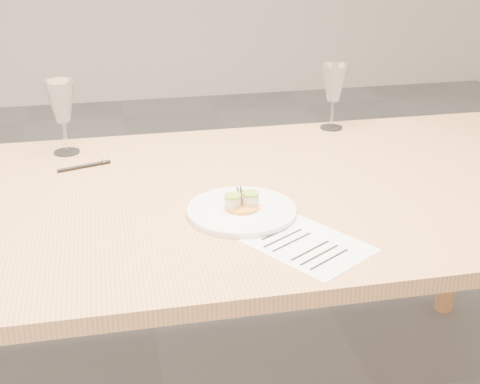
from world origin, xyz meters
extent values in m
cube|color=tan|center=(0.00, 0.00, 0.73)|extent=(2.40, 1.00, 0.04)
cylinder|color=tan|center=(1.10, 0.40, 0.35)|extent=(0.07, 0.07, 0.71)
cylinder|color=white|center=(0.19, -0.14, 0.76)|extent=(0.26, 0.26, 0.01)
cylinder|color=white|center=(0.19, -0.14, 0.76)|extent=(0.26, 0.26, 0.01)
cylinder|color=orange|center=(0.19, -0.14, 0.77)|extent=(0.08, 0.08, 0.01)
cylinder|color=beige|center=(0.17, -0.14, 0.79)|extent=(0.04, 0.04, 0.02)
cylinder|color=beige|center=(0.22, -0.13, 0.79)|extent=(0.04, 0.04, 0.02)
cylinder|color=#8BB031|center=(0.17, -0.14, 0.80)|extent=(0.04, 0.04, 0.01)
cylinder|color=#8BB031|center=(0.22, -0.13, 0.80)|extent=(0.04, 0.04, 0.01)
cylinder|color=#CFCC6E|center=(0.25, -0.18, 0.76)|extent=(0.04, 0.04, 0.00)
cube|color=white|center=(0.31, -0.32, 0.75)|extent=(0.30, 0.31, 0.00)
cube|color=black|center=(0.25, -0.26, 0.75)|extent=(0.07, 0.05, 0.00)
cube|color=black|center=(0.26, -0.28, 0.75)|extent=(0.11, 0.07, 0.00)
cube|color=black|center=(0.27, -0.30, 0.75)|extent=(0.11, 0.07, 0.00)
cube|color=black|center=(0.30, -0.35, 0.75)|extent=(0.11, 0.07, 0.00)
cube|color=black|center=(0.32, -0.37, 0.75)|extent=(0.11, 0.07, 0.00)
cube|color=black|center=(0.33, -0.39, 0.75)|extent=(0.11, 0.07, 0.00)
cylinder|color=black|center=(-0.18, 0.24, 0.76)|extent=(0.15, 0.06, 0.01)
cube|color=silver|center=(-0.13, 0.26, 0.76)|extent=(0.01, 0.03, 0.00)
cylinder|color=white|center=(-0.23, 0.38, 0.75)|extent=(0.08, 0.08, 0.00)
cylinder|color=white|center=(-0.23, 0.38, 0.80)|extent=(0.01, 0.01, 0.09)
cone|color=white|center=(-0.23, 0.38, 0.91)|extent=(0.09, 0.09, 0.12)
cylinder|color=white|center=(0.62, 0.44, 0.75)|extent=(0.07, 0.07, 0.00)
cylinder|color=white|center=(0.62, 0.44, 0.80)|extent=(0.01, 0.01, 0.09)
cone|color=white|center=(0.62, 0.44, 0.90)|extent=(0.09, 0.09, 0.12)
camera|label=1|loc=(-0.10, -1.56, 1.46)|focal=50.00mm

